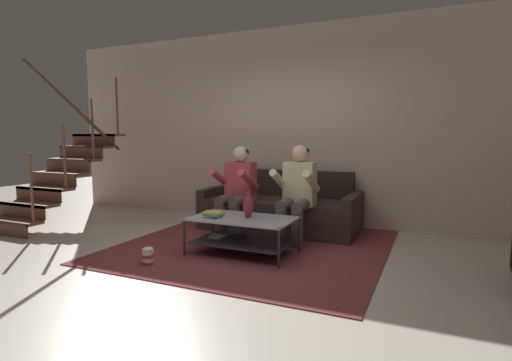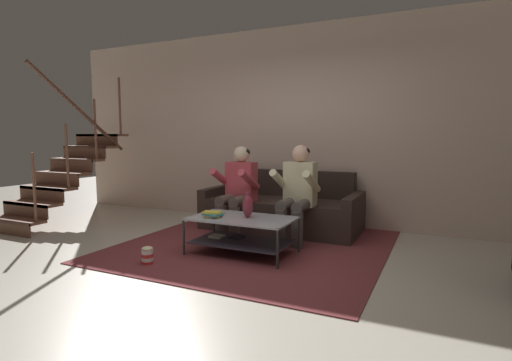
{
  "view_description": "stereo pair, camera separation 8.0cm",
  "coord_description": "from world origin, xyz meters",
  "px_view_note": "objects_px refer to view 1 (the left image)",
  "views": [
    {
      "loc": [
        1.84,
        -3.26,
        1.29
      ],
      "look_at": [
        -0.07,
        0.95,
        0.78
      ],
      "focal_mm": 28.0,
      "sensor_mm": 36.0,
      "label": 1
    },
    {
      "loc": [
        1.91,
        -3.23,
        1.29
      ],
      "look_at": [
        -0.07,
        0.95,
        0.78
      ],
      "focal_mm": 28.0,
      "sensor_mm": 36.0,
      "label": 2
    }
  ],
  "objects_px": {
    "couch": "(281,210)",
    "book_stack": "(213,214)",
    "person_seated_left": "(237,187)",
    "coffee_table": "(242,230)",
    "vase": "(248,206)",
    "person_seated_right": "(297,189)",
    "popcorn_tub": "(148,256)"
  },
  "relations": [
    {
      "from": "coffee_table",
      "to": "book_stack",
      "type": "height_order",
      "value": "book_stack"
    },
    {
      "from": "coffee_table",
      "to": "popcorn_tub",
      "type": "xyz_separation_m",
      "value": [
        -0.7,
        -0.73,
        -0.18
      ]
    },
    {
      "from": "coffee_table",
      "to": "book_stack",
      "type": "relative_size",
      "value": 4.86
    },
    {
      "from": "person_seated_left",
      "to": "book_stack",
      "type": "distance_m",
      "value": 0.91
    },
    {
      "from": "person_seated_left",
      "to": "book_stack",
      "type": "relative_size",
      "value": 5.02
    },
    {
      "from": "person_seated_left",
      "to": "coffee_table",
      "type": "height_order",
      "value": "person_seated_left"
    },
    {
      "from": "person_seated_left",
      "to": "popcorn_tub",
      "type": "bearing_deg",
      "value": -99.61
    },
    {
      "from": "book_stack",
      "to": "popcorn_tub",
      "type": "bearing_deg",
      "value": -123.84
    },
    {
      "from": "person_seated_left",
      "to": "coffee_table",
      "type": "xyz_separation_m",
      "value": [
        0.45,
        -0.75,
        -0.36
      ]
    },
    {
      "from": "vase",
      "to": "couch",
      "type": "bearing_deg",
      "value": 94.33
    },
    {
      "from": "vase",
      "to": "book_stack",
      "type": "height_order",
      "value": "vase"
    },
    {
      "from": "popcorn_tub",
      "to": "person_seated_right",
      "type": "bearing_deg",
      "value": 54.08
    },
    {
      "from": "person_seated_left",
      "to": "person_seated_right",
      "type": "height_order",
      "value": "person_seated_right"
    },
    {
      "from": "person_seated_right",
      "to": "popcorn_tub",
      "type": "relative_size",
      "value": 6.4
    },
    {
      "from": "couch",
      "to": "book_stack",
      "type": "bearing_deg",
      "value": -100.23
    },
    {
      "from": "couch",
      "to": "coffee_table",
      "type": "distance_m",
      "value": 1.3
    },
    {
      "from": "couch",
      "to": "popcorn_tub",
      "type": "xyz_separation_m",
      "value": [
        -0.66,
        -2.03,
        -0.18
      ]
    },
    {
      "from": "couch",
      "to": "vase",
      "type": "xyz_separation_m",
      "value": [
        0.1,
        -1.26,
        0.27
      ]
    },
    {
      "from": "person_seated_right",
      "to": "vase",
      "type": "bearing_deg",
      "value": -113.76
    },
    {
      "from": "coffee_table",
      "to": "vase",
      "type": "bearing_deg",
      "value": 30.4
    },
    {
      "from": "vase",
      "to": "book_stack",
      "type": "bearing_deg",
      "value": -155.77
    },
    {
      "from": "vase",
      "to": "book_stack",
      "type": "relative_size",
      "value": 1.2
    },
    {
      "from": "book_stack",
      "to": "popcorn_tub",
      "type": "height_order",
      "value": "book_stack"
    },
    {
      "from": "coffee_table",
      "to": "vase",
      "type": "height_order",
      "value": "vase"
    },
    {
      "from": "person_seated_left",
      "to": "popcorn_tub",
      "type": "distance_m",
      "value": 1.6
    },
    {
      "from": "popcorn_tub",
      "to": "couch",
      "type": "bearing_deg",
      "value": 71.88
    },
    {
      "from": "vase",
      "to": "person_seated_right",
      "type": "bearing_deg",
      "value": 66.24
    },
    {
      "from": "couch",
      "to": "coffee_table",
      "type": "bearing_deg",
      "value": -88.47
    },
    {
      "from": "popcorn_tub",
      "to": "coffee_table",
      "type": "bearing_deg",
      "value": 46.27
    },
    {
      "from": "person_seated_right",
      "to": "vase",
      "type": "height_order",
      "value": "person_seated_right"
    },
    {
      "from": "couch",
      "to": "person_seated_left",
      "type": "xyz_separation_m",
      "value": [
        -0.41,
        -0.54,
        0.36
      ]
    },
    {
      "from": "person_seated_right",
      "to": "book_stack",
      "type": "distance_m",
      "value": 1.12
    }
  ]
}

